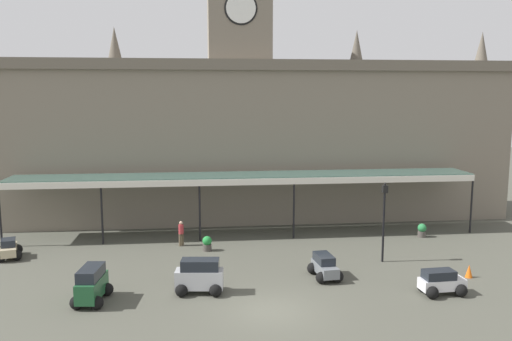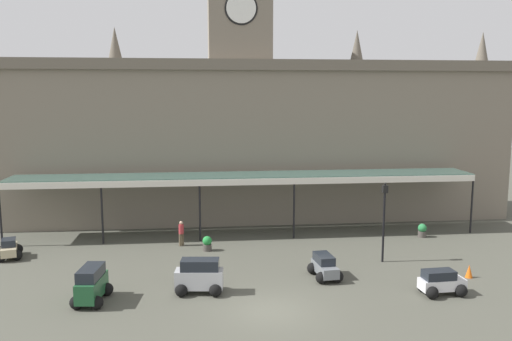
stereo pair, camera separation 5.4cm
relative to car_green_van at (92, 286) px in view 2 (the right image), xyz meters
name	(u,v)px [view 2 (the right image)]	position (x,y,z in m)	size (l,w,h in m)	color
ground_plane	(271,310)	(8.50, -1.92, -0.81)	(140.00, 140.00, 0.00)	#4B4B40
station_building	(239,135)	(8.50, 17.34, 5.94)	(42.74, 7.27, 19.61)	slate
entrance_canopy	(246,177)	(8.50, 11.48, 3.39)	(32.77, 3.26, 4.35)	#38564C
car_green_van	(92,286)	(0.00, 0.00, 0.00)	(1.77, 2.49, 1.77)	#1E512D
car_white_estate	(441,284)	(17.28, -0.88, -0.24)	(2.30, 1.64, 1.27)	silver
car_grey_estate	(325,268)	(12.02, 2.11, -0.24)	(1.68, 2.32, 1.27)	slate
car_beige_sedan	(9,250)	(-6.47, 7.64, -0.30)	(1.87, 2.22, 1.19)	tan
car_silver_van	(199,278)	(5.19, 0.61, 0.00)	(2.49, 1.76, 1.77)	#B2B5BA
pedestrian_beside_cars	(181,232)	(3.99, 9.16, 0.10)	(0.34, 0.34, 1.67)	brown
victorian_lamppost	(384,213)	(16.14, 4.46, 2.19)	(0.30, 0.30, 4.81)	black
traffic_cone	(469,271)	(19.93, 1.29, -0.45)	(0.40, 0.40, 0.72)	orange
planter_near_kerb	(422,230)	(20.83, 9.47, -0.32)	(0.60, 0.60, 0.96)	#47423D
planter_by_canopy	(207,243)	(5.68, 7.84, -0.32)	(0.60, 0.60, 0.96)	#47423D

